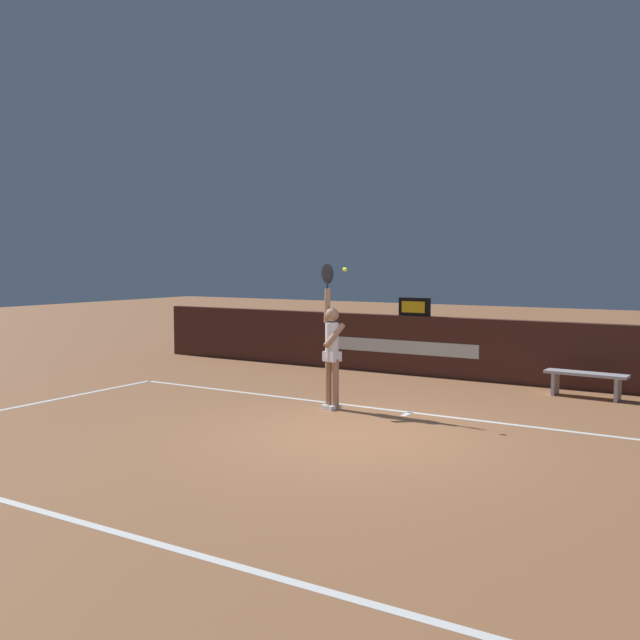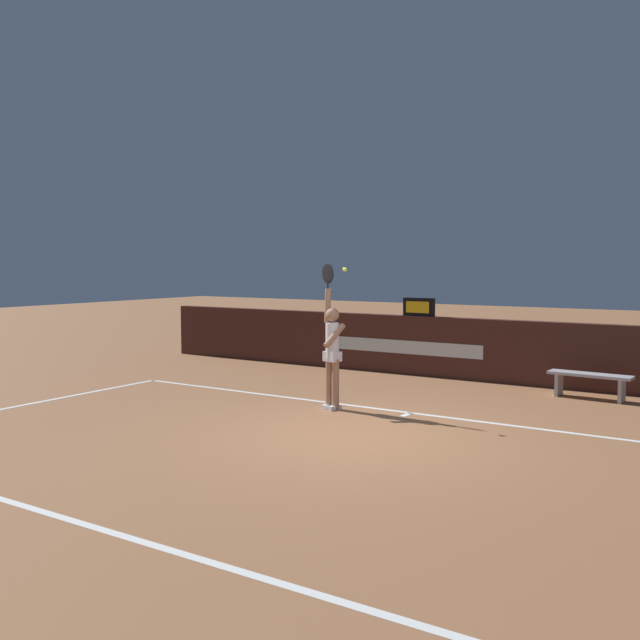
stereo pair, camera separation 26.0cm
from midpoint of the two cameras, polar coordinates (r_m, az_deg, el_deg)
The scene contains 7 objects.
ground_plane at distance 9.89m, azimuth 2.45°, elevation -9.38°, with size 60.00×60.00×0.00m, color #97613D.
court_lines at distance 8.87m, azimuth -1.40°, elevation -11.01°, with size 11.69×6.09×0.00m.
back_wall at distance 14.60m, azimuth 12.56°, elevation -2.39°, with size 16.58×0.25×1.27m.
speed_display at distance 15.07m, azimuth 7.22°, elevation 1.07°, with size 0.68×0.15×0.39m.
tennis_player at distance 11.46m, azimuth 0.31°, elevation -2.37°, with size 0.47×0.46×2.42m.
tennis_ball at distance 11.10m, azimuth 1.37°, elevation 4.14°, with size 0.07×0.07×0.07m.
courtside_bench_near at distance 13.31m, azimuth 20.32°, elevation -4.50°, with size 1.44×0.46×0.46m.
Camera 1 is at (4.49, -8.48, 2.40)m, focal length 39.28 mm.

